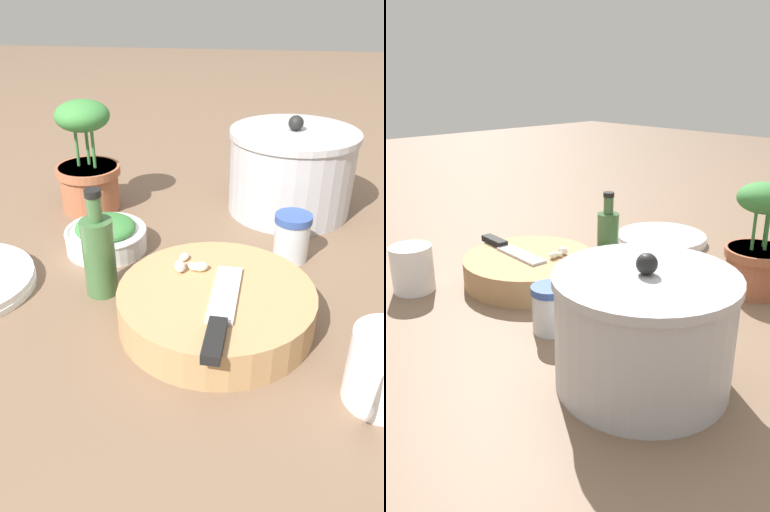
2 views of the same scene
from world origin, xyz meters
The scene contains 10 objects.
ground_plane centered at (0.00, 0.00, 0.00)m, with size 5.00×5.00×0.00m, color brown.
cutting_board centered at (0.08, -0.09, 0.03)m, with size 0.26×0.26×0.05m.
chef_knife centered at (0.09, -0.15, 0.06)m, with size 0.04×0.20×0.01m.
garlic_cloves centered at (0.04, -0.04, 0.06)m, with size 0.05×0.05×0.02m.
herb_bowl centered at (-0.12, 0.09, 0.03)m, with size 0.14×0.14×0.06m.
spice_jar centered at (0.19, 0.10, 0.04)m, with size 0.06×0.06×0.08m.
coffee_mug centered at (0.27, -0.21, 0.05)m, with size 0.08×0.11×0.09m.
oil_bottle centered at (-0.09, -0.04, 0.07)m, with size 0.05×0.05×0.16m.
stock_pot centered at (0.19, 0.29, 0.08)m, with size 0.24×0.24×0.19m.
potted_herb centered at (-0.20, 0.25, 0.09)m, with size 0.12×0.12×0.21m.
Camera 1 is at (0.12, -0.64, 0.42)m, focal length 35.00 mm.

